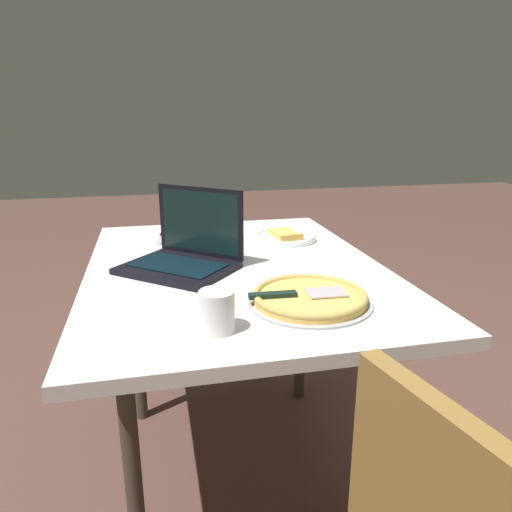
# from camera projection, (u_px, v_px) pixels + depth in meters

# --- Properties ---
(ground_plane) EXTENTS (12.00, 12.00, 0.00)m
(ground_plane) POSITION_uv_depth(u_px,v_px,m) (238.00, 460.00, 1.71)
(ground_plane) COLOR #50352D
(dining_table) EXTENTS (1.23, 0.91, 0.75)m
(dining_table) POSITION_uv_depth(u_px,v_px,m) (235.00, 285.00, 1.51)
(dining_table) COLOR beige
(dining_table) RESTS_ON ground_plane
(laptop) EXTENTS (0.40, 0.41, 0.24)m
(laptop) POSITION_uv_depth(u_px,v_px,m) (185.00, 252.00, 1.45)
(laptop) COLOR black
(laptop) RESTS_ON dining_table
(pizza_plate) EXTENTS (0.24, 0.24, 0.04)m
(pizza_plate) POSITION_uv_depth(u_px,v_px,m) (285.00, 237.00, 1.77)
(pizza_plate) COLOR white
(pizza_plate) RESTS_ON dining_table
(pizza_tray) EXTENTS (0.32, 0.32, 0.03)m
(pizza_tray) POSITION_uv_depth(u_px,v_px,m) (309.00, 297.00, 1.18)
(pizza_tray) COLOR #A3A5AB
(pizza_tray) RESTS_ON dining_table
(table_knife) EXTENTS (0.21, 0.05, 0.01)m
(table_knife) POSITION_uv_depth(u_px,v_px,m) (162.00, 236.00, 1.83)
(table_knife) COLOR #B4B0BF
(table_knife) RESTS_ON dining_table
(drink_cup) EXTENTS (0.08, 0.08, 0.09)m
(drink_cup) POSITION_uv_depth(u_px,v_px,m) (217.00, 311.00, 1.02)
(drink_cup) COLOR silver
(drink_cup) RESTS_ON dining_table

